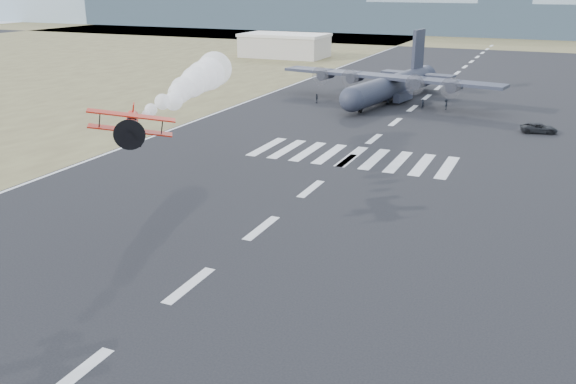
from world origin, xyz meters
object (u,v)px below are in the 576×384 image
Objects in this scene: crew_d at (317,98)px; crew_h at (378,99)px; crew_g at (423,104)px; hangar_left at (285,45)px; aerobatic_biplane at (130,124)px; transport_aircraft at (392,84)px; crew_a at (341,98)px; crew_f at (357,97)px; crew_c at (446,104)px; crew_e at (344,99)px; support_vehicle at (539,128)px; crew_b at (388,101)px.

crew_h is at bearing 88.68° from crew_d.
crew_h is at bearing 106.05° from crew_g.
hangar_left reaches higher than crew_h.
transport_aircraft reaches higher than aerobatic_biplane.
crew_a is 3.43m from crew_f.
crew_c is 1.06× the size of crew_g.
crew_h is (-12.34, 0.35, 0.03)m from crew_c.
aerobatic_biplane is 66.82m from crew_e.
crew_h reaches higher than support_vehicle.
support_vehicle is (73.14, -71.68, -2.70)m from hangar_left.
transport_aircraft is at bearing 100.32° from crew_d.
crew_e is 6.19m from crew_h.
crew_e is 0.87× the size of crew_h.
transport_aircraft is 6.81m from crew_f.
crew_b is at bearing 70.64° from crew_f.
crew_e is at bearing 151.92° from crew_b.
aerobatic_biplane is 66.12m from crew_d.
crew_e is at bearing 116.47° from crew_h.
crew_h reaches higher than crew_c.
crew_d is at bearing -64.44° from crew_f.
aerobatic_biplane reaches higher than crew_a.
crew_f reaches higher than support_vehicle.
hangar_left is 135.42m from aerobatic_biplane.
crew_e is at bearing -57.46° from hangar_left.
support_vehicle is 3.09× the size of crew_e.
crew_f is at bearing 85.52° from crew_h.
crew_c is at bearing -89.48° from crew_h.
aerobatic_biplane is at bearing -133.53° from crew_b.
crew_g is at bearing -98.30° from crew_h.
crew_b is 0.97× the size of crew_f.
hangar_left is at bearing 87.74° from crew_b.
hangar_left is 4.79× the size of support_vehicle.
crew_b is at bearing -72.15° from transport_aircraft.
support_vehicle is 30.56m from crew_h.
crew_c is (18.66, 1.70, 0.08)m from crew_a.
aerobatic_biplane is 69.71m from crew_f.
crew_h is at bearing 75.57° from crew_f.
hangar_left reaches higher than crew_f.
support_vehicle is 2.70× the size of crew_h.
hangar_left is 13.51× the size of crew_f.
hangar_left reaches higher than crew_g.
crew_g is (14.90, 0.47, 0.02)m from crew_a.
crew_h is (-8.58, 1.58, 0.08)m from crew_g.
aerobatic_biplane is 4.08× the size of crew_d.
support_vehicle is at bearing 56.32° from crew_d.
crew_e is (-7.89, -1.73, -0.05)m from crew_b.
hangar_left is at bearing 139.71° from transport_aircraft.
crew_a is 0.84m from crew_e.
crew_g is at bearing 14.38° from crew_e.
crew_h reaches higher than crew_g.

